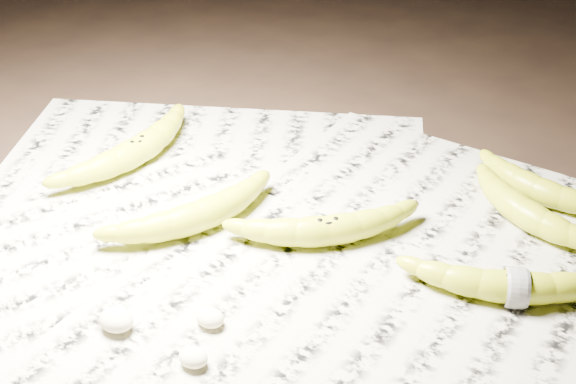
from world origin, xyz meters
The scene contains 12 objects.
ground centered at (0.00, 0.00, 0.00)m, with size 3.00×3.00×0.00m, color black.
newspaper_patch centered at (0.02, -0.03, 0.00)m, with size 0.90×0.70×0.01m, color #B5B19B.
banana_left_a centered at (-0.25, 0.05, 0.03)m, with size 0.21×0.06×0.04m, color #A0B616, non-canonical shape.
banana_left_b centered at (-0.10, -0.04, 0.03)m, with size 0.19×0.06×0.04m, color #A0B616, non-canonical shape.
banana_center centered at (0.04, 0.01, 0.03)m, with size 0.19×0.06×0.04m, color #A0B616, non-canonical shape.
banana_taped centered at (0.25, 0.01, 0.03)m, with size 0.20×0.06×0.03m, color #A0B616, non-canonical shape.
banana_upper_a centered at (0.23, 0.20, 0.02)m, with size 0.17×0.05×0.03m, color #A0B616, non-canonical shape.
banana_upper_b centered at (0.22, 0.15, 0.03)m, with size 0.17×0.06×0.03m, color #A0B616, non-canonical shape.
measuring_tape centered at (0.25, 0.01, 0.03)m, with size 0.04×0.04×0.00m, color white.
flesh_chunk_a centered at (-0.08, -0.21, 0.02)m, with size 0.04×0.03×0.02m, color #FFFAC5.
flesh_chunk_b centered at (0.01, -0.22, 0.02)m, with size 0.03×0.02×0.02m, color #FFFAC5.
flesh_chunk_c centered at (0.00, -0.16, 0.02)m, with size 0.03×0.02×0.02m, color #FFFAC5.
Camera 1 is at (0.34, -0.65, 0.54)m, focal length 50.00 mm.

